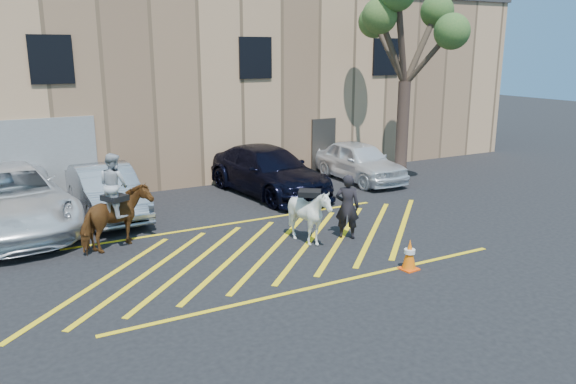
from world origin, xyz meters
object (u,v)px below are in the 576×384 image
car_blue_suv (268,171)px  tree (407,26)px  mounted_bay (116,211)px  traffic_cone (409,254)px  car_silver_sedan (106,191)px  car_white_suv (359,161)px  saddled_white (309,215)px  handler (347,207)px  car_white_pickup (7,199)px

car_blue_suv → tree: (4.87, -1.19, 4.89)m
mounted_bay → traffic_cone: 7.25m
car_silver_sedan → car_white_suv: car_silver_sedan is taller
mounted_bay → saddled_white: bearing=-24.2°
car_blue_suv → handler: handler is taller
mounted_bay → saddled_white: 4.88m
car_silver_sedan → car_blue_suv: car_blue_suv is taller
car_white_pickup → saddled_white: (6.77, -4.91, -0.12)m
car_silver_sedan → saddled_white: (4.10, -5.12, 0.01)m
mounted_bay → traffic_cone: (5.56, -4.61, -0.63)m
car_white_pickup → car_silver_sedan: 2.68m
car_blue_suv → traffic_cone: car_blue_suv is taller
car_white_suv → saddled_white: size_ratio=2.41×
car_white_pickup → mounted_bay: mounted_bay is taller
mounted_bay → handler: bearing=-20.5°
car_blue_suv → saddled_white: car_blue_suv is taller
car_white_suv → mounted_bay: (-9.83, -3.38, 0.24)m
handler → saddled_white: 1.12m
car_silver_sedan → car_blue_suv: bearing=-1.3°
saddled_white → car_silver_sedan: bearing=128.7°
handler → traffic_cone: (0.00, -2.53, -0.50)m
car_silver_sedan → saddled_white: size_ratio=2.51×
handler → car_silver_sedan: bearing=-7.9°
car_white_pickup → car_blue_suv: size_ratio=1.15×
car_white_suv → traffic_cone: 9.06m
handler → tree: 8.15m
car_white_pickup → car_silver_sedan: bearing=-1.1°
car_white_pickup → tree: bearing=-9.4°
car_white_pickup → car_white_suv: 12.16m
handler → car_blue_suv: bearing=-56.0°
car_white_pickup → car_blue_suv: (8.16, 0.29, -0.09)m
car_silver_sedan → mounted_bay: size_ratio=1.88×
handler → tree: size_ratio=0.24×
car_white_suv → car_silver_sedan: bearing=-178.5°
car_blue_suv → traffic_cone: (-0.27, -7.81, -0.44)m
car_silver_sedan → car_white_pickup: bearing=-177.8°
car_white_suv → traffic_cone: car_white_suv is taller
car_blue_suv → mounted_bay: bearing=-158.7°
car_silver_sedan → tree: bearing=-8.3°
car_silver_sedan → car_white_suv: size_ratio=1.04×
car_white_pickup → car_blue_suv: bearing=-3.4°
handler → tree: (5.14, 4.09, 4.82)m
mounted_bay → car_white_pickup: bearing=128.6°
car_white_suv → mounted_bay: mounted_bay is taller
mounted_bay → traffic_cone: bearing=-39.6°
car_white_pickup → saddled_white: bearing=-41.4°
traffic_cone → car_white_pickup: bearing=136.4°
traffic_cone → tree: (5.14, 6.62, 5.33)m
car_silver_sedan → car_blue_suv: size_ratio=0.83×
car_white_suv → handler: (-4.27, -5.45, 0.12)m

